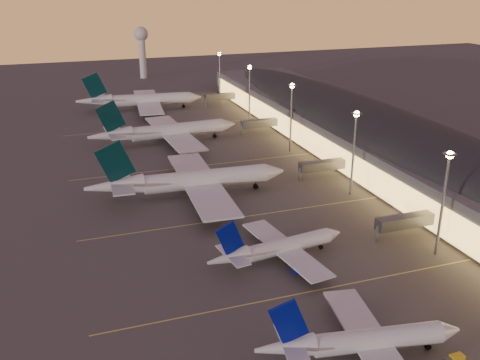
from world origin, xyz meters
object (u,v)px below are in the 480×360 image
(airliner_wide_near, at_px, (189,181))
(airliner_wide_far, at_px, (140,100))
(airliner_wide_mid, at_px, (165,132))
(baggage_tug_a, at_px, (455,359))
(radar_tower, at_px, (142,44))
(airliner_narrow_south, at_px, (360,341))
(airliner_narrow_north, at_px, (278,248))

(airliner_wide_near, distance_m, airliner_wide_far, 116.27)
(airliner_wide_mid, xyz_separation_m, baggage_tug_a, (20.75, -143.40, -4.42))
(radar_tower, bearing_deg, airliner_wide_mid, -96.29)
(airliner_narrow_south, relative_size, airliner_wide_mid, 0.62)
(airliner_narrow_north, xyz_separation_m, baggage_tug_a, (15.29, -42.46, -2.78))
(radar_tower, bearing_deg, baggage_tug_a, -89.17)
(airliner_narrow_south, xyz_separation_m, airliner_narrow_north, (-0.16, 36.20, -0.17))
(airliner_narrow_north, distance_m, radar_tower, 251.34)
(airliner_narrow_north, xyz_separation_m, airliner_wide_far, (-5.49, 160.83, 1.78))
(airliner_wide_mid, xyz_separation_m, airliner_wide_far, (-0.03, 59.89, 0.13))
(airliner_narrow_north, height_order, airliner_wide_near, airliner_wide_near)
(radar_tower, bearing_deg, airliner_narrow_north, -92.52)
(airliner_narrow_south, distance_m, airliner_wide_mid, 137.26)
(airliner_wide_near, height_order, airliner_wide_mid, airliner_wide_near)
(baggage_tug_a, bearing_deg, airliner_narrow_north, 107.78)
(airliner_narrow_south, distance_m, airliner_wide_far, 197.11)
(airliner_wide_far, xyz_separation_m, radar_tower, (16.51, 89.59, 16.82))
(airliner_wide_near, bearing_deg, radar_tower, 86.73)
(airliner_wide_far, bearing_deg, radar_tower, 85.21)
(radar_tower, height_order, baggage_tug_a, radar_tower)
(airliner_narrow_south, xyz_separation_m, airliner_wide_mid, (-5.62, 137.14, 1.48))
(radar_tower, relative_size, baggage_tug_a, 8.72)
(airliner_wide_near, distance_m, radar_tower, 207.52)
(airliner_wide_near, bearing_deg, airliner_narrow_north, -75.00)
(airliner_wide_far, xyz_separation_m, baggage_tug_a, (20.78, -203.29, -4.55))
(airliner_narrow_south, xyz_separation_m, airliner_wide_near, (-10.03, 80.84, 1.55))
(airliner_wide_far, bearing_deg, baggage_tug_a, -78.51)
(airliner_wide_mid, distance_m, radar_tower, 151.33)
(airliner_wide_far, relative_size, radar_tower, 1.89)
(airliner_narrow_north, relative_size, radar_tower, 1.09)
(airliner_wide_mid, bearing_deg, airliner_narrow_south, -90.93)
(airliner_narrow_south, distance_m, radar_tower, 287.41)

